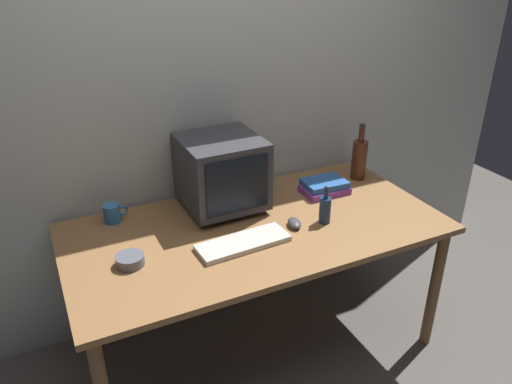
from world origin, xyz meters
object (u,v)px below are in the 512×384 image
Objects in this scene: crt_monitor at (221,172)px; book_stack at (324,187)px; bottle_tall at (359,158)px; cd_spindle at (130,260)px; computer_mouse at (294,223)px; mug at (113,213)px; keyboard at (243,243)px; bottle_short at (325,209)px.

book_stack is at bearing -8.76° from crt_monitor.
bottle_tall is 1.40m from cd_spindle.
crt_monitor is at bearing 171.24° from book_stack.
crt_monitor reaches higher than cd_spindle.
mug reaches higher than computer_mouse.
computer_mouse is at bearing -143.16° from book_stack.
crt_monitor is 0.65m from cd_spindle.
bottle_tall is at bearing 14.70° from book_stack.
crt_monitor is at bearing 139.76° from computer_mouse.
bottle_short is at bearing -1.06° from keyboard.
keyboard is at bearing -154.87° from book_stack.
keyboard is 1.74× the size of book_stack.
crt_monitor is 0.44m from computer_mouse.
cd_spindle is at bearing 176.73° from bottle_short.
bottle_short reaches higher than book_stack.
bottle_tall reaches higher than computer_mouse.
crt_monitor is at bearing -9.93° from mug.
book_stack reaches higher than keyboard.
keyboard is at bearing -98.38° from crt_monitor.
crt_monitor is at bearing 29.35° from cd_spindle.
bottle_short is at bearing -142.46° from bottle_tall.
cd_spindle reaches higher than keyboard.
computer_mouse is at bearing -29.03° from mug.
computer_mouse is (0.23, -0.33, -0.17)m from crt_monitor.
bottle_tall is 2.74× the size of cd_spindle.
bottle_tall is at bearing 11.94° from cd_spindle.
bottle_short is 0.93m from cd_spindle.
keyboard is 0.49m from cd_spindle.
book_stack is (0.33, 0.24, 0.02)m from computer_mouse.
mug is 0.40m from cd_spindle.
mug is at bearing 165.69° from computer_mouse.
keyboard is 0.29m from computer_mouse.
book_stack is 2.01× the size of mug.
bottle_tall is at bearing -4.54° from mug.
bottle_short is at bearing -43.10° from crt_monitor.
book_stack is (0.56, -0.09, -0.16)m from crt_monitor.
book_stack is (0.61, 0.29, 0.02)m from keyboard.
keyboard is at bearing -177.93° from bottle_short.
crt_monitor is 3.27× the size of mug.
keyboard is at bearing -156.71° from computer_mouse.
book_stack is (0.18, 0.27, -0.04)m from bottle_short.
computer_mouse is at bearing 5.44° from keyboard.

